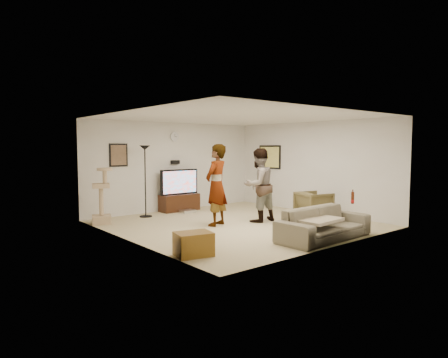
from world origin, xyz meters
TOP-DOWN VIEW (x-y plane):
  - floor at (0.00, 0.00)m, footprint 5.50×5.50m
  - ceiling at (0.00, 0.00)m, footprint 5.50×5.50m
  - wall_back at (0.00, 2.75)m, footprint 5.50×0.04m
  - wall_front at (0.00, -2.75)m, footprint 5.50×0.04m
  - wall_left at (-2.75, 0.00)m, footprint 0.04×5.50m
  - wall_right at (2.75, 0.00)m, footprint 0.04×5.50m
  - wall_clock at (0.00, 2.72)m, footprint 0.26×0.04m
  - wall_speaker at (0.00, 2.69)m, footprint 0.25×0.10m
  - picture_back at (-1.70, 2.73)m, footprint 0.42×0.03m
  - picture_right at (2.73, 1.60)m, footprint 0.03×0.78m
  - tv_stand at (0.01, 2.50)m, footprint 1.13×0.45m
  - console_box at (0.02, 2.11)m, footprint 0.40×0.30m
  - tv at (0.01, 2.50)m, footprint 1.19×0.08m
  - tv_screen at (0.01, 2.46)m, footprint 1.09×0.01m
  - floor_lamp at (-1.21, 2.23)m, footprint 0.32×0.32m
  - cat_tree at (-2.47, 2.05)m, footprint 0.55×0.55m
  - person_left at (-0.50, 0.17)m, footprint 0.80×0.68m
  - person_right at (0.58, -0.11)m, footprint 0.87×0.69m
  - sofa at (0.27, -2.26)m, footprint 2.13×0.88m
  - throw_blanket at (0.03, -2.26)m, footprint 0.96×0.77m
  - beer_bottle at (1.24, -2.26)m, footprint 0.06×0.06m
  - armchair at (1.95, -0.71)m, footprint 0.91×0.89m
  - side_table at (-2.40, -1.62)m, footprint 0.68×0.57m
  - toy_ball at (-1.81, -0.13)m, footprint 0.07×0.07m

SIDE VIEW (x-z plane):
  - floor at x=0.00m, z-range -0.02..0.00m
  - toy_ball at x=-1.81m, z-range 0.00..0.07m
  - console_box at x=0.02m, z-range 0.00..0.07m
  - side_table at x=-2.40m, z-range 0.00..0.40m
  - tv_stand at x=0.01m, z-range 0.00..0.47m
  - sofa at x=0.27m, z-range 0.00..0.62m
  - armchair at x=1.95m, z-range 0.00..0.69m
  - throw_blanket at x=0.03m, z-range 0.39..0.45m
  - cat_tree at x=-2.47m, z-range 0.00..1.33m
  - beer_bottle at x=1.24m, z-range 0.62..0.87m
  - tv_screen at x=0.01m, z-range 0.51..1.14m
  - tv at x=0.01m, z-range 0.47..1.18m
  - person_right at x=0.58m, z-range 0.00..1.78m
  - floor_lamp at x=-1.21m, z-range 0.00..1.85m
  - person_left at x=-0.50m, z-range 0.00..1.88m
  - wall_back at x=0.00m, z-range 0.00..2.50m
  - wall_front at x=0.00m, z-range 0.00..2.50m
  - wall_left at x=-2.75m, z-range 0.00..2.50m
  - wall_right at x=2.75m, z-range 0.00..2.50m
  - wall_speaker at x=0.00m, z-range 1.33..1.43m
  - picture_right at x=2.73m, z-range 1.19..1.81m
  - picture_back at x=-1.70m, z-range 1.34..1.86m
  - wall_clock at x=0.00m, z-range 1.97..2.23m
  - ceiling at x=0.00m, z-range 2.50..2.52m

